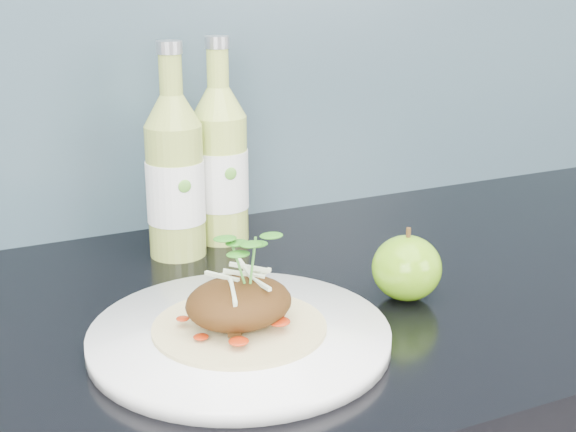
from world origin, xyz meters
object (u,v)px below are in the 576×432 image
green_apple (407,268)px  cider_bottle_left (175,177)px  dinner_plate (240,336)px  cider_bottle_right (220,165)px

green_apple → cider_bottle_left: cider_bottle_left is taller
dinner_plate → green_apple: size_ratio=3.28×
cider_bottle_left → cider_bottle_right: size_ratio=1.00×
green_apple → cider_bottle_left: size_ratio=0.37×
cider_bottle_right → cider_bottle_left: bearing=-143.7°
green_apple → cider_bottle_right: 0.29m
cider_bottle_left → cider_bottle_right: same height
cider_bottle_left → cider_bottle_right: 0.08m
dinner_plate → cider_bottle_left: bearing=84.7°
dinner_plate → cider_bottle_right: bearing=72.0°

